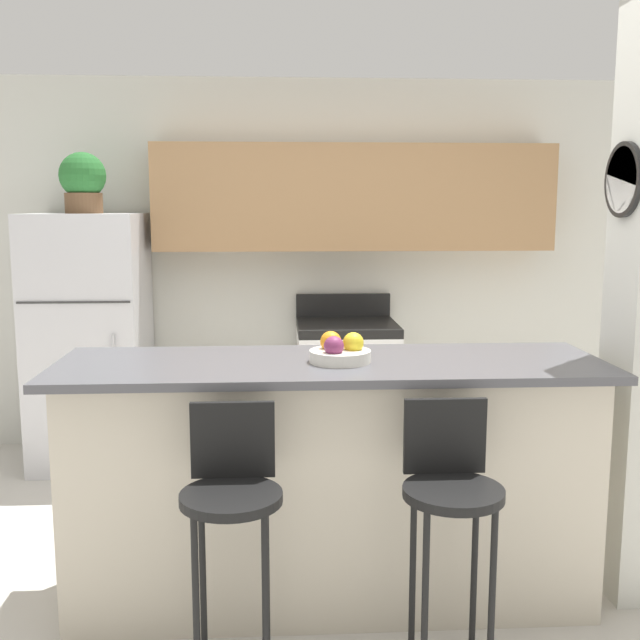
# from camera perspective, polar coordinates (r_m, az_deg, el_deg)

# --- Properties ---
(ground_plane) EXTENTS (14.00, 14.00, 0.00)m
(ground_plane) POSITION_cam_1_polar(r_m,az_deg,el_deg) (3.49, 0.80, -20.23)
(ground_plane) COLOR beige
(wall_back) EXTENTS (5.60, 0.38, 2.55)m
(wall_back) POSITION_cam_1_polar(r_m,az_deg,el_deg) (5.23, 0.52, 6.35)
(wall_back) COLOR silver
(wall_back) RESTS_ON ground_plane
(counter_bar) EXTENTS (2.28, 0.72, 1.05)m
(counter_bar) POSITION_cam_1_polar(r_m,az_deg,el_deg) (3.27, 0.82, -12.09)
(counter_bar) COLOR beige
(counter_bar) RESTS_ON ground_plane
(refrigerator) EXTENTS (0.71, 0.73, 1.64)m
(refrigerator) POSITION_cam_1_polar(r_m,az_deg,el_deg) (5.11, -17.09, -1.47)
(refrigerator) COLOR silver
(refrigerator) RESTS_ON ground_plane
(stove_range) EXTENTS (0.67, 0.64, 1.07)m
(stove_range) POSITION_cam_1_polar(r_m,az_deg,el_deg) (5.11, 2.04, -5.18)
(stove_range) COLOR white
(stove_range) RESTS_ON ground_plane
(bar_stool_left) EXTENTS (0.36, 0.36, 1.00)m
(bar_stool_left) POSITION_cam_1_polar(r_m,az_deg,el_deg) (2.70, -6.73, -13.58)
(bar_stool_left) COLOR black
(bar_stool_left) RESTS_ON ground_plane
(bar_stool_right) EXTENTS (0.36, 0.36, 1.00)m
(bar_stool_right) POSITION_cam_1_polar(r_m,az_deg,el_deg) (2.76, 9.92, -13.12)
(bar_stool_right) COLOR black
(bar_stool_right) RESTS_ON ground_plane
(potted_plant_on_fridge) EXTENTS (0.29, 0.29, 0.38)m
(potted_plant_on_fridge) POSITION_cam_1_polar(r_m,az_deg,el_deg) (5.03, -17.62, 10.02)
(potted_plant_on_fridge) COLOR brown
(potted_plant_on_fridge) RESTS_ON refrigerator
(fruit_bowl) EXTENTS (0.25, 0.25, 0.12)m
(fruit_bowl) POSITION_cam_1_polar(r_m,az_deg,el_deg) (3.09, 1.52, -2.40)
(fruit_bowl) COLOR silver
(fruit_bowl) RESTS_ON counter_bar
(trash_bin) EXTENTS (0.28, 0.28, 0.38)m
(trash_bin) POSITION_cam_1_polar(r_m,az_deg,el_deg) (4.91, -10.86, -9.22)
(trash_bin) COLOR black
(trash_bin) RESTS_ON ground_plane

